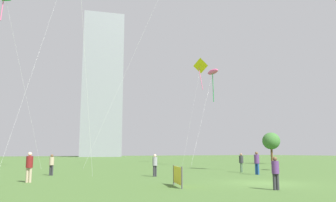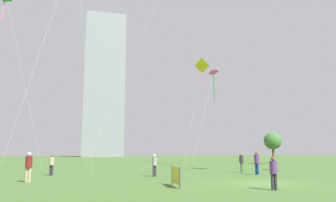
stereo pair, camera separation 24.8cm
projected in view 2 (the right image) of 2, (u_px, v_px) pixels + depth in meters
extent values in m
plane|color=#476B30|center=(263.00, 183.00, 19.80)|extent=(280.00, 280.00, 0.00)
cylinder|color=#2D2D33|center=(272.00, 182.00, 16.31)|extent=(0.15, 0.15, 0.79)
cylinder|color=#2D2D33|center=(276.00, 182.00, 16.32)|extent=(0.15, 0.15, 0.79)
cylinder|color=#593372|center=(273.00, 167.00, 16.42)|extent=(0.36, 0.36, 0.62)
sphere|color=brown|center=(273.00, 159.00, 16.49)|extent=(0.21, 0.21, 0.21)
cylinder|color=#1E478C|center=(258.00, 169.00, 27.33)|extent=(0.17, 0.17, 0.91)
cylinder|color=#1E478C|center=(256.00, 169.00, 27.46)|extent=(0.17, 0.17, 0.91)
cylinder|color=#593372|center=(257.00, 159.00, 27.52)|extent=(0.42, 0.42, 0.72)
sphere|color=brown|center=(256.00, 153.00, 27.59)|extent=(0.25, 0.25, 0.25)
cylinder|color=tan|center=(30.00, 175.00, 20.45)|extent=(0.17, 0.17, 0.90)
cylinder|color=tan|center=(27.00, 175.00, 20.44)|extent=(0.17, 0.17, 0.90)
cylinder|color=maroon|center=(29.00, 162.00, 20.57)|extent=(0.41, 0.41, 0.71)
sphere|color=beige|center=(29.00, 154.00, 20.64)|extent=(0.24, 0.24, 0.24)
cylinder|color=#2D2D33|center=(50.00, 170.00, 26.50)|extent=(0.15, 0.15, 0.81)
cylinder|color=#2D2D33|center=(52.00, 170.00, 26.47)|extent=(0.15, 0.15, 0.81)
cylinder|color=tan|center=(52.00, 161.00, 26.60)|extent=(0.37, 0.37, 0.64)
sphere|color=brown|center=(52.00, 156.00, 26.66)|extent=(0.22, 0.22, 0.22)
cylinder|color=#3F593F|center=(241.00, 168.00, 30.23)|extent=(0.16, 0.16, 0.84)
cylinder|color=#3F593F|center=(242.00, 168.00, 30.37)|extent=(0.16, 0.16, 0.84)
cylinder|color=#2D2D33|center=(241.00, 159.00, 30.42)|extent=(0.39, 0.39, 0.67)
sphere|color=#997051|center=(241.00, 154.00, 30.48)|extent=(0.23, 0.23, 0.23)
cylinder|color=#2D2D33|center=(155.00, 171.00, 25.37)|extent=(0.15, 0.15, 0.82)
cylinder|color=#2D2D33|center=(154.00, 171.00, 25.27)|extent=(0.15, 0.15, 0.82)
cylinder|color=gray|center=(154.00, 161.00, 25.43)|extent=(0.37, 0.37, 0.65)
sphere|color=beige|center=(155.00, 156.00, 25.50)|extent=(0.22, 0.22, 0.22)
cylinder|color=silver|center=(129.00, 66.00, 40.82)|extent=(9.34, 3.62, 24.67)
cylinder|color=silver|center=(35.00, 65.00, 33.38)|extent=(5.38, 5.60, 21.01)
cylinder|color=silver|center=(24.00, 81.00, 35.67)|extent=(5.00, 1.53, 18.90)
cylinder|color=#E5598C|center=(3.00, 7.00, 34.99)|extent=(0.28, 0.51, 3.23)
cylinder|color=silver|center=(203.00, 116.00, 42.13)|extent=(5.84, 3.22, 12.83)
ellipsoid|color=#E5598C|center=(214.00, 72.00, 45.86)|extent=(1.13, 2.88, 0.84)
cylinder|color=green|center=(214.00, 88.00, 45.52)|extent=(0.74, 0.85, 3.81)
cylinder|color=silver|center=(82.00, 23.00, 24.93)|extent=(3.32, 3.54, 22.96)
cylinder|color=silver|center=(193.00, 113.00, 53.73)|extent=(4.18, 0.81, 16.32)
pyramid|color=yellow|center=(202.00, 66.00, 56.31)|extent=(2.71, 2.80, 1.46)
cylinder|color=#E5598C|center=(202.00, 79.00, 55.94)|extent=(0.48, 0.66, 3.87)
cylinder|color=brown|center=(273.00, 155.00, 52.50)|extent=(0.33, 0.33, 2.63)
ellipsoid|color=#3D7033|center=(273.00, 141.00, 52.84)|extent=(2.76, 2.76, 2.68)
cube|color=gray|center=(104.00, 86.00, 137.21)|extent=(19.54, 20.62, 57.33)
cylinder|color=#4C4C4C|center=(172.00, 175.00, 19.07)|extent=(0.08, 0.08, 1.11)
cylinder|color=#4C4C4C|center=(180.00, 178.00, 16.91)|extent=(0.08, 0.08, 1.11)
cube|color=yellow|center=(176.00, 175.00, 18.00)|extent=(0.74, 2.11, 0.91)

